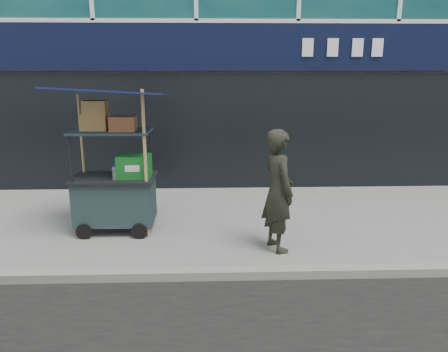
{
  "coord_description": "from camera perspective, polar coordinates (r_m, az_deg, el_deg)",
  "views": [
    {
      "loc": [
        0.23,
        -5.13,
        2.58
      ],
      "look_at": [
        0.45,
        1.2,
        0.95
      ],
      "focal_mm": 35.0,
      "sensor_mm": 36.0,
      "label": 1
    }
  ],
  "objects": [
    {
      "name": "ground",
      "position": [
        5.74,
        -4.16,
        -12.3
      ],
      "size": [
        80.0,
        80.0,
        0.0
      ],
      "primitive_type": "plane",
      "color": "slate",
      "rests_on": "ground"
    },
    {
      "name": "curb",
      "position": [
        5.54,
        -4.25,
        -12.67
      ],
      "size": [
        80.0,
        0.18,
        0.12
      ],
      "primitive_type": "cube",
      "color": "gray",
      "rests_on": "ground"
    },
    {
      "name": "vendor_cart",
      "position": [
        7.0,
        -14.02,
        -0.73
      ],
      "size": [
        1.7,
        1.22,
        2.29
      ],
      "rotation": [
        0.0,
        0.0,
        -0.01
      ],
      "color": "#182929",
      "rests_on": "ground"
    },
    {
      "name": "vendor_man",
      "position": [
        6.13,
        7.07,
        -1.9
      ],
      "size": [
        0.6,
        0.73,
        1.73
      ],
      "primitive_type": "imported",
      "rotation": [
        0.0,
        0.0,
        1.9
      ],
      "color": "black",
      "rests_on": "ground"
    }
  ]
}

